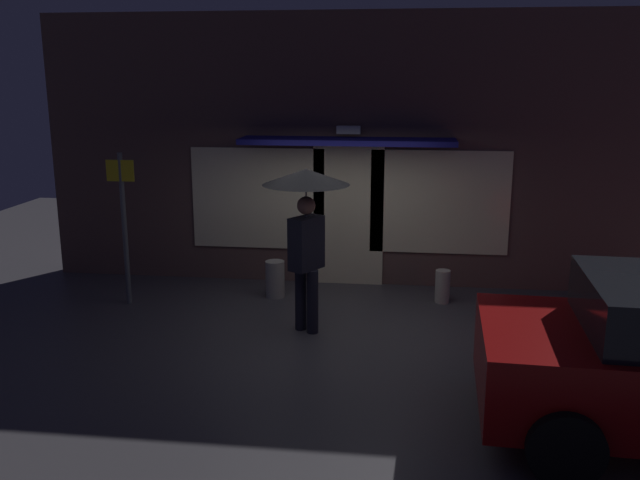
# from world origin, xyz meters

# --- Properties ---
(ground_plane) EXTENTS (18.00, 18.00, 0.00)m
(ground_plane) POSITION_xyz_m (0.00, 0.00, 0.00)
(ground_plane) COLOR #423F44
(building_facade) EXTENTS (9.69, 1.00, 4.20)m
(building_facade) POSITION_xyz_m (-0.00, 2.34, 2.08)
(building_facade) COLOR brown
(building_facade) RESTS_ON ground
(person_with_umbrella) EXTENTS (1.10, 1.10, 2.13)m
(person_with_umbrella) POSITION_xyz_m (-0.35, 0.01, 1.67)
(person_with_umbrella) COLOR black
(person_with_umbrella) RESTS_ON ground
(street_sign_post) EXTENTS (0.40, 0.07, 2.20)m
(street_sign_post) POSITION_xyz_m (-3.09, 0.79, 1.26)
(street_sign_post) COLOR #595B60
(street_sign_post) RESTS_ON ground
(sidewalk_bollard) EXTENTS (0.22, 0.22, 0.49)m
(sidewalk_bollard) POSITION_xyz_m (1.46, 1.41, 0.24)
(sidewalk_bollard) COLOR #B2A899
(sidewalk_bollard) RESTS_ON ground
(sidewalk_bollard_2) EXTENTS (0.28, 0.28, 0.56)m
(sidewalk_bollard_2) POSITION_xyz_m (-1.02, 1.35, 0.28)
(sidewalk_bollard_2) COLOR #9E998E
(sidewalk_bollard_2) RESTS_ON ground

